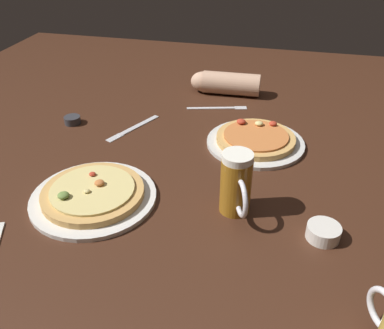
# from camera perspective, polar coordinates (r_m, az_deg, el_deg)

# --- Properties ---
(ground_plane) EXTENTS (2.40, 2.40, 0.03)m
(ground_plane) POSITION_cam_1_polar(r_m,az_deg,el_deg) (1.19, -0.00, -1.41)
(ground_plane) COLOR #3D2114
(pizza_plate_near) EXTENTS (0.32, 0.32, 0.05)m
(pizza_plate_near) POSITION_cam_1_polar(r_m,az_deg,el_deg) (1.09, -13.50, -4.06)
(pizza_plate_near) COLOR silver
(pizza_plate_near) RESTS_ON ground_plane
(pizza_plate_far) EXTENTS (0.31, 0.31, 0.05)m
(pizza_plate_far) POSITION_cam_1_polar(r_m,az_deg,el_deg) (1.32, 8.77, 3.37)
(pizza_plate_far) COLOR silver
(pizza_plate_far) RESTS_ON ground_plane
(beer_mug_amber) EXTENTS (0.08, 0.13, 0.16)m
(beer_mug_amber) POSITION_cam_1_polar(r_m,az_deg,el_deg) (0.99, 6.15, -2.75)
(beer_mug_amber) COLOR #9E6619
(beer_mug_amber) RESTS_ON ground_plane
(ramekin_sauce) EXTENTS (0.08, 0.08, 0.03)m
(ramekin_sauce) POSITION_cam_1_polar(r_m,az_deg,el_deg) (1.00, 17.69, -8.89)
(ramekin_sauce) COLOR silver
(ramekin_sauce) RESTS_ON ground_plane
(ramekin_butter) EXTENTS (0.06, 0.06, 0.03)m
(ramekin_butter) POSITION_cam_1_polar(r_m,az_deg,el_deg) (1.49, -16.19, 5.92)
(ramekin_butter) COLOR #333338
(ramekin_butter) RESTS_ON ground_plane
(fork_left) EXTENTS (0.22, 0.08, 0.01)m
(fork_left) POSITION_cam_1_polar(r_m,az_deg,el_deg) (1.55, 3.67, 7.84)
(fork_left) COLOR silver
(fork_left) RESTS_ON ground_plane
(knife_right) EXTENTS (0.12, 0.22, 0.01)m
(knife_right) POSITION_cam_1_polar(r_m,az_deg,el_deg) (1.42, -8.11, 5.04)
(knife_right) COLOR silver
(knife_right) RESTS_ON ground_plane
(diner_arm) EXTENTS (0.27, 0.09, 0.09)m
(diner_arm) POSITION_cam_1_polar(r_m,az_deg,el_deg) (1.66, 4.38, 11.15)
(diner_arm) COLOR tan
(diner_arm) RESTS_ON ground_plane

